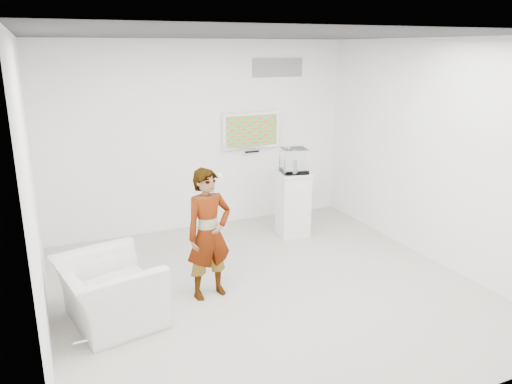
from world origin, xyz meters
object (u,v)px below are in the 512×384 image
tv (251,130)px  floor_uplight (301,207)px  person (209,234)px  pedestal (293,204)px  armchair (109,292)px

tv → floor_uplight: 1.70m
person → pedestal: size_ratio=1.54×
tv → floor_uplight: tv is taller
pedestal → floor_uplight: pedestal is taller
armchair → pedestal: bearing=-74.2°
person → floor_uplight: 3.40m
tv → armchair: (-2.72, -2.48, -1.19)m
pedestal → floor_uplight: size_ratio=4.10×
tv → pedestal: tv is taller
pedestal → floor_uplight: 1.11m
tv → floor_uplight: bearing=-5.5°
tv → pedestal: 1.44m
floor_uplight → tv: bearing=174.5°
person → floor_uplight: bearing=32.8°
person → pedestal: person is taller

